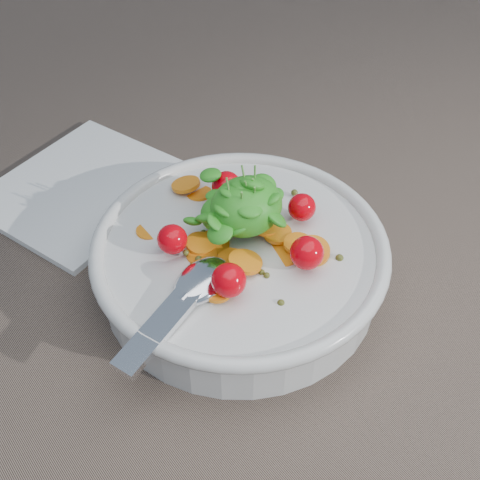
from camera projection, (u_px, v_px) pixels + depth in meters
ground at (227, 312)px, 0.49m from camera, size 6.00×6.00×0.00m
bowl at (240, 258)px, 0.49m from camera, size 0.26×0.24×0.10m
napkin at (83, 188)px, 0.60m from camera, size 0.21×0.20×0.01m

